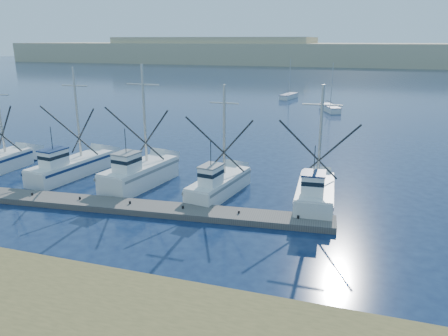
{
  "coord_description": "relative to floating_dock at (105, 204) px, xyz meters",
  "views": [
    {
      "loc": [
        7.92,
        -20.54,
        11.81
      ],
      "look_at": [
        -1.42,
        8.0,
        2.95
      ],
      "focal_mm": 35.0,
      "sensor_mm": 36.0,
      "label": 1
    }
  ],
  "objects": [
    {
      "name": "dune_ridge",
      "position": [
        9.67,
        204.88,
        4.78
      ],
      "size": [
        360.0,
        60.0,
        10.0
      ],
      "primitive_type": "cube",
      "color": "tan",
      "rests_on": "ground"
    },
    {
      "name": "trawler_fleet",
      "position": [
        0.06,
        4.94,
        0.78
      ],
      "size": [
        31.89,
        8.89,
        9.93
      ],
      "color": "silver",
      "rests_on": "ground"
    },
    {
      "name": "sailboat_near",
      "position": [
        11.69,
        50.78,
        0.27
      ],
      "size": [
        4.15,
        6.78,
        8.1
      ],
      "rotation": [
        0.0,
        0.0,
        0.4
      ],
      "color": "silver",
      "rests_on": "ground"
    },
    {
      "name": "floating_dock",
      "position": [
        0.0,
        0.0,
        0.0
      ],
      "size": [
        33.03,
        5.2,
        0.44
      ],
      "primitive_type": "cube",
      "rotation": [
        0.0,
        0.0,
        0.09
      ],
      "color": "#58544F",
      "rests_on": "ground"
    },
    {
      "name": "ground",
      "position": [
        9.67,
        -5.12,
        -0.22
      ],
      "size": [
        500.0,
        500.0,
        0.0
      ],
      "primitive_type": "plane",
      "color": "#0C1835",
      "rests_on": "ground"
    },
    {
      "name": "sailboat_far",
      "position": [
        2.06,
        65.0,
        0.27
      ],
      "size": [
        2.97,
        6.53,
        8.1
      ],
      "rotation": [
        0.0,
        0.0,
        -0.19
      ],
      "color": "silver",
      "rests_on": "ground"
    }
  ]
}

